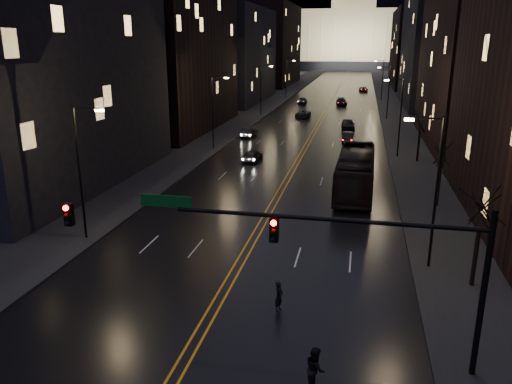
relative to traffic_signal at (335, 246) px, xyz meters
The scene contains 35 objects.
ground 7.81m from the traffic_signal, behind, with size 900.00×900.00×0.00m, color black.
road 130.24m from the traffic_signal, 92.60° to the left, with size 20.00×320.00×0.02m, color black.
sidewalk_left 131.62m from the traffic_signal, 98.71° to the left, with size 8.00×320.00×0.16m, color black.
sidewalk_right 130.35m from the traffic_signal, 86.44° to the left, with size 8.00×320.00×0.16m, color black.
center_line 130.24m from the traffic_signal, 92.60° to the left, with size 0.62×320.00×0.01m, color orange.
building_left_near 35.26m from the traffic_signal, 140.72° to the left, with size 12.00×28.00×22.00m, color black.
building_left_mid 60.99m from the traffic_signal, 116.48° to the left, with size 12.00×30.00×28.00m, color black.
building_left_far 95.98m from the traffic_signal, 106.30° to the left, with size 12.00×34.00×20.00m, color black.
building_left_dist 142.73m from the traffic_signal, 100.88° to the left, with size 12.00×40.00×24.00m, color black.
building_right_mid 93.57m from the traffic_signal, 80.68° to the left, with size 12.00×34.00×26.00m, color black.
building_right_dist 140.94m from the traffic_signal, 83.85° to the left, with size 12.00×40.00×22.00m, color black.
capitol 250.36m from the traffic_signal, 91.35° to the left, with size 90.00×50.00×58.50m.
traffic_signal is the anchor object (origin of this frame).
streetlamp_right_near 11.14m from the traffic_signal, 63.88° to the left, with size 2.13×0.25×9.00m.
streetlamp_left_near 19.48m from the traffic_signal, 149.10° to the left, with size 2.13×0.25×9.00m.
streetlamp_right_mid 40.30m from the traffic_signal, 83.01° to the left, with size 2.13×0.25×9.00m.
streetlamp_left_mid 43.36m from the traffic_signal, 112.68° to the left, with size 2.13×0.25×9.00m.
streetlamp_right_far 70.18m from the traffic_signal, 85.99° to the left, with size 2.13×0.25×9.00m.
streetlamp_left_far 71.97m from the traffic_signal, 103.43° to the left, with size 2.13×0.25×9.00m.
streetlamp_right_dist 100.12m from the traffic_signal, 87.19° to the left, with size 2.13×0.25×9.00m.
streetlamp_left_dist 101.39m from the traffic_signal, 99.49° to the left, with size 2.13×0.25×9.00m.
tree_right_near 10.71m from the traffic_signal, 48.45° to the left, with size 2.40×2.40×6.65m.
tree_right_mid 23.13m from the traffic_signal, 72.13° to the left, with size 2.40×2.40×6.65m.
tree_right_far 38.67m from the traffic_signal, 79.43° to the left, with size 2.40×2.40×6.65m.
bus 25.35m from the traffic_signal, 88.74° to the left, with size 3.05×13.04×3.63m, color black.
oncoming_car_a 36.59m from the traffic_signal, 107.30° to the left, with size 1.61×3.99×1.36m, color black.
oncoming_car_b 51.26m from the traffic_signal, 106.39° to the left, with size 1.41×4.04×1.33m, color black.
oncoming_car_c 70.87m from the traffic_signal, 97.54° to the left, with size 2.27×4.92×1.37m, color black.
oncoming_car_d 91.11m from the traffic_signal, 97.46° to the left, with size 1.94×4.78×1.39m, color black.
receding_car_a 48.02m from the traffic_signal, 90.95° to the left, with size 1.41×4.05×1.34m, color black.
receding_car_b 58.46m from the traffic_signal, 91.06° to the left, with size 1.95×4.84×1.65m, color black.
receding_car_c 89.25m from the traffic_signal, 92.18° to the left, with size 2.08×5.13×1.49m, color black.
receding_car_d 121.11m from the traffic_signal, 89.50° to the left, with size 2.14×4.65×1.29m, color black.
pedestrian_a 6.17m from the traffic_signal, 128.14° to the left, with size 0.57×0.37×1.56m, color black.
pedestrian_b 4.67m from the traffic_signal, 102.40° to the right, with size 0.88×0.48×1.81m, color black.
Camera 1 is at (6.58, -18.23, 12.72)m, focal length 35.00 mm.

